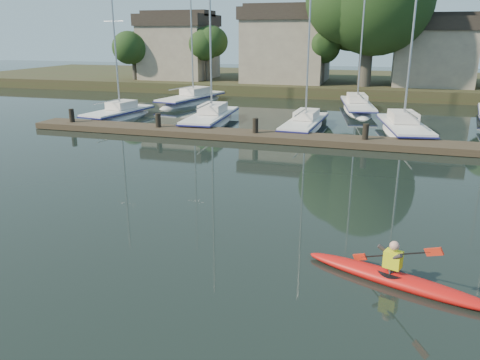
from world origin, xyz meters
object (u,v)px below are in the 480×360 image
(kayak, at_px, (397,277))
(sailboat_5, at_px, (192,105))
(sailboat_1, at_px, (211,126))
(sailboat_6, at_px, (357,112))
(dock, at_px, (308,139))
(sailboat_2, at_px, (304,131))
(sailboat_3, at_px, (403,137))
(sailboat_0, at_px, (119,121))

(kayak, bearing_deg, sailboat_5, 141.06)
(kayak, relative_size, sailboat_1, 0.32)
(sailboat_6, bearing_deg, dock, -107.81)
(dock, relative_size, sailboat_2, 2.52)
(sailboat_1, relative_size, sailboat_5, 0.90)
(sailboat_1, height_order, sailboat_3, sailboat_1)
(sailboat_2, xyz_separation_m, sailboat_3, (5.92, 0.14, -0.03))
(kayak, bearing_deg, sailboat_0, 154.77)
(sailboat_5, bearing_deg, sailboat_6, 10.72)
(kayak, height_order, sailboat_3, sailboat_3)
(sailboat_5, bearing_deg, sailboat_1, -49.50)
(kayak, xyz_separation_m, sailboat_2, (-5.15, 18.48, -0.35))
(kayak, relative_size, sailboat_3, 0.34)
(sailboat_0, xyz_separation_m, sailboat_2, (13.26, -0.13, 0.02))
(kayak, height_order, sailboat_2, sailboat_2)
(dock, relative_size, sailboat_6, 2.18)
(sailboat_2, height_order, sailboat_3, sailboat_2)
(dock, height_order, sailboat_3, sailboat_3)
(dock, distance_m, sailboat_3, 6.52)
(sailboat_6, bearing_deg, kayak, -94.08)
(sailboat_5, bearing_deg, sailboat_3, -15.60)
(sailboat_3, bearing_deg, sailboat_5, 143.40)
(dock, bearing_deg, sailboat_5, 133.55)
(sailboat_6, bearing_deg, sailboat_1, -145.52)
(sailboat_2, bearing_deg, sailboat_5, 145.19)
(sailboat_0, bearing_deg, sailboat_2, 7.57)
(sailboat_1, distance_m, sailboat_6, 12.48)
(sailboat_2, bearing_deg, dock, -74.88)
(dock, xyz_separation_m, sailboat_0, (-14.10, 4.05, -0.39))
(kayak, distance_m, dock, 15.19)
(dock, height_order, sailboat_0, sailboat_0)
(sailboat_0, relative_size, sailboat_5, 0.72)
(sailboat_2, bearing_deg, sailboat_3, 4.49)
(sailboat_1, distance_m, sailboat_3, 12.20)
(sailboat_0, bearing_deg, sailboat_3, 8.16)
(sailboat_3, xyz_separation_m, sailboat_5, (-17.10, 8.58, 0.00))
(sailboat_3, bearing_deg, dock, -151.32)
(sailboat_6, bearing_deg, sailboat_2, -116.81)
(sailboat_2, xyz_separation_m, sailboat_6, (2.76, 8.64, -0.01))
(sailboat_2, relative_size, sailboat_5, 0.86)
(kayak, bearing_deg, sailboat_6, 115.11)
(dock, bearing_deg, sailboat_1, 150.87)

